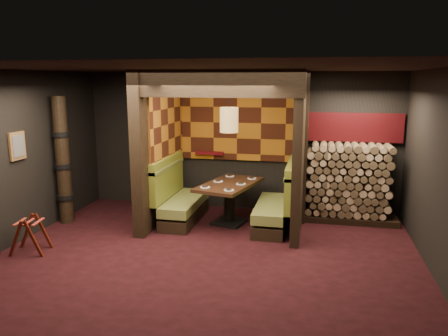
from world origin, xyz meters
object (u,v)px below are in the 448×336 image
booth_bench_right (277,206)px  pendant_lamp (229,120)px  totem_column (63,161)px  firewood_stack (352,183)px  luggage_rack (30,234)px  booth_bench_left (179,200)px  dining_table (229,195)px

booth_bench_right → pendant_lamp: 1.82m
totem_column → firewood_stack: bearing=13.2°
luggage_rack → booth_bench_left: bearing=48.2°
dining_table → totem_column: totem_column is taller
booth_bench_left → firewood_stack: size_ratio=0.92×
booth_bench_left → pendant_lamp: (0.99, -0.04, 1.58)m
dining_table → firewood_stack: 2.37m
dining_table → pendant_lamp: size_ratio=1.51×
totem_column → luggage_rack: bearing=-79.3°
luggage_rack → pendant_lamp: bearing=35.4°
booth_bench_left → totem_column: totem_column is taller
booth_bench_right → totem_column: size_ratio=0.67×
booth_bench_left → totem_column: size_ratio=0.67×
pendant_lamp → totem_column: size_ratio=0.46×
dining_table → firewood_stack: firewood_stack is taller
pendant_lamp → firewood_stack: (2.26, 0.74, -1.23)m
totem_column → firewood_stack: 5.50m
pendant_lamp → firewood_stack: bearing=18.0°
pendant_lamp → firewood_stack: 2.67m
luggage_rack → totem_column: size_ratio=0.26×
pendant_lamp → booth_bench_right: bearing=2.3°
booth_bench_left → dining_table: bearing=0.8°
booth_bench_right → totem_column: bearing=-172.1°
booth_bench_left → luggage_rack: bearing=-131.8°
pendant_lamp → totem_column: 3.22m
dining_table → pendant_lamp: 1.42m
booth_bench_left → luggage_rack: booth_bench_left is taller
booth_bench_right → totem_column: 4.10m
dining_table → luggage_rack: size_ratio=2.62×
booth_bench_right → firewood_stack: (1.35, 0.70, 0.35)m
booth_bench_left → totem_column: (-2.09, -0.55, 0.79)m
luggage_rack → totem_column: totem_column is taller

